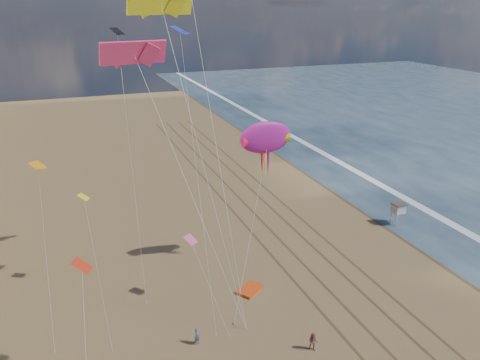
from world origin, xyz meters
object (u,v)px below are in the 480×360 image
(show_kite, at_px, (266,138))
(kite_flyer_b, at_px, (313,342))
(grounded_kite, at_px, (250,290))
(kite_flyer_a, at_px, (197,336))
(lifeguard_stand, at_px, (398,208))

(show_kite, bearing_deg, kite_flyer_b, -96.73)
(grounded_kite, bearing_deg, show_kite, 18.95)
(kite_flyer_b, bearing_deg, show_kite, 124.66)
(grounded_kite, bearing_deg, kite_flyer_b, -114.20)
(kite_flyer_a, xyz_separation_m, kite_flyer_b, (8.40, -3.97, 0.03))
(lifeguard_stand, xyz_separation_m, kite_flyer_b, (-21.01, -16.32, -1.36))
(lifeguard_stand, height_order, grounded_kite, lifeguard_stand)
(lifeguard_stand, distance_m, grounded_kite, 23.72)
(show_kite, distance_m, kite_flyer_a, 19.08)
(lifeguard_stand, distance_m, kite_flyer_a, 31.93)
(kite_flyer_a, height_order, kite_flyer_b, kite_flyer_b)
(kite_flyer_a, bearing_deg, show_kite, 19.37)
(lifeguard_stand, relative_size, show_kite, 0.16)
(kite_flyer_b, bearing_deg, lifeguard_stand, 79.23)
(show_kite, height_order, kite_flyer_b, show_kite)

